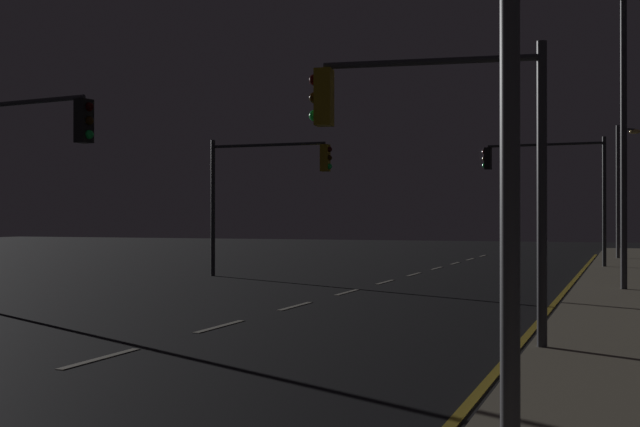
# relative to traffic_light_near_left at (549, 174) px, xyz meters

# --- Properties ---
(ground_plane) EXTENTS (112.00, 112.00, 0.00)m
(ground_plane) POSITION_rel_traffic_light_near_left_xyz_m (-4.47, -17.04, -3.98)
(ground_plane) COLOR black
(ground_plane) RESTS_ON ground
(sidewalk_right) EXTENTS (2.88, 77.00, 0.14)m
(sidewalk_right) POSITION_rel_traffic_light_near_left_xyz_m (3.10, -17.04, -3.91)
(sidewalk_right) COLOR gray
(sidewalk_right) RESTS_ON ground
(lane_markings_center) EXTENTS (0.14, 50.00, 0.01)m
(lane_markings_center) POSITION_rel_traffic_light_near_left_xyz_m (-4.47, -13.54, -3.98)
(lane_markings_center) COLOR silver
(lane_markings_center) RESTS_ON ground
(lane_edge_line) EXTENTS (0.14, 53.00, 0.01)m
(lane_edge_line) POSITION_rel_traffic_light_near_left_xyz_m (1.41, -12.04, -3.98)
(lane_edge_line) COLOR gold
(lane_edge_line) RESTS_ON ground
(traffic_light_near_left) EXTENTS (5.14, 0.47, 5.37)m
(traffic_light_near_left) POSITION_rel_traffic_light_near_left_xyz_m (0.00, 0.00, 0.00)
(traffic_light_near_left) COLOR #2D3033
(traffic_light_near_left) RESTS_ON sidewalk_right
(traffic_light_far_center) EXTENTS (3.56, 0.69, 5.04)m
(traffic_light_far_center) POSITION_rel_traffic_light_near_left_xyz_m (-9.62, -21.01, -0.44)
(traffic_light_far_center) COLOR #2D3033
(traffic_light_far_center) RESTS_ON ground
(traffic_light_overhead_east) EXTENTS (3.83, 0.71, 4.82)m
(traffic_light_overhead_east) POSITION_rel_traffic_light_near_left_xyz_m (0.17, -23.10, -0.44)
(traffic_light_overhead_east) COLOR #38383D
(traffic_light_overhead_east) RESTS_ON sidewalk_right
(traffic_light_far_left) EXTENTS (4.77, 0.34, 5.03)m
(traffic_light_far_left) POSITION_rel_traffic_light_near_left_xyz_m (-9.15, -8.90, -0.39)
(traffic_light_far_left) COLOR #2D3033
(traffic_light_far_left) RESTS_ON ground
(street_lamp_median) EXTENTS (0.77, 1.77, 8.34)m
(street_lamp_median) POSITION_rel_traffic_light_near_left_xyz_m (2.97, -11.55, 1.08)
(street_lamp_median) COLOR #38383D
(street_lamp_median) RESTS_ON sidewalk_right
(street_lamp_corner) EXTENTS (1.17, 1.18, 6.61)m
(street_lamp_corner) POSITION_rel_traffic_light_near_left_xyz_m (2.84, 7.78, 0.14)
(street_lamp_corner) COLOR #4C4C51
(street_lamp_corner) RESTS_ON sidewalk_right
(street_lamp_far_end) EXTENTS (1.54, 0.97, 6.62)m
(street_lamp_far_end) POSITION_rel_traffic_light_near_left_xyz_m (1.93, -28.68, 0.16)
(street_lamp_far_end) COLOR #4C4C51
(street_lamp_far_end) RESTS_ON sidewalk_right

